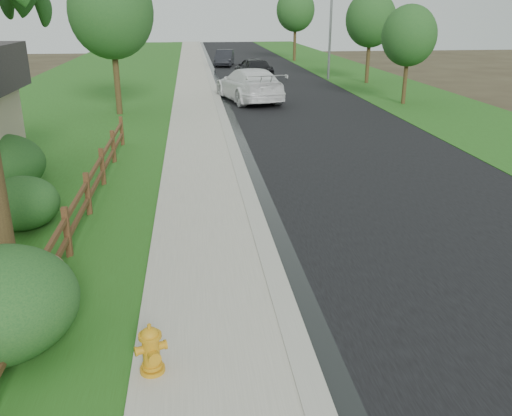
{
  "coord_description": "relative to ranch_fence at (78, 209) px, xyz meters",
  "views": [
    {
      "loc": [
        -1.02,
        -5.16,
        4.78
      ],
      "look_at": [
        0.17,
        4.83,
        1.06
      ],
      "focal_mm": 38.0,
      "sensor_mm": 36.0,
      "label": 1
    }
  ],
  "objects": [
    {
      "name": "fire_hydrant",
      "position": [
        1.9,
        -5.25,
        -0.18
      ],
      "size": [
        0.49,
        0.4,
        0.74
      ],
      "color": "gold",
      "rests_on": "sidewalk"
    },
    {
      "name": "wet_gutter",
      "position": [
        4.35,
        28.6,
        -0.6
      ],
      "size": [
        0.5,
        90.0,
        0.0
      ],
      "primitive_type": "cube",
      "color": "black",
      "rests_on": "road"
    },
    {
      "name": "white_suv",
      "position": [
        5.72,
        18.05,
        0.28
      ],
      "size": [
        3.68,
        6.45,
        1.76
      ],
      "primitive_type": "imported",
      "rotation": [
        0.0,
        0.0,
        3.35
      ],
      "color": "white",
      "rests_on": "road"
    },
    {
      "name": "tree_mid_right",
      "position": [
        14.41,
        24.65,
        3.49
      ],
      "size": [
        3.26,
        3.26,
        5.91
      ],
      "color": "#372716",
      "rests_on": "ground"
    },
    {
      "name": "grass_strip",
      "position": [
        0.8,
        28.6,
        -0.59
      ],
      "size": [
        1.6,
        90.0,
        0.06
      ],
      "primitive_type": "cube",
      "color": "#255017",
      "rests_on": "ground"
    },
    {
      "name": "tree_near_left",
      "position": [
        -0.85,
        14.87,
        4.01
      ],
      "size": [
        3.8,
        3.8,
        6.73
      ],
      "color": "#372716",
      "rests_on": "ground"
    },
    {
      "name": "shrub_c",
      "position": [
        -1.36,
        0.58,
        -0.01
      ],
      "size": [
        1.78,
        1.78,
        1.22
      ],
      "primitive_type": "ellipsoid",
      "rotation": [
        0.0,
        0.0,
        -0.06
      ],
      "color": "#19471D",
      "rests_on": "ground"
    },
    {
      "name": "road",
      "position": [
        8.2,
        28.6,
        -0.61
      ],
      "size": [
        8.0,
        90.0,
        0.02
      ],
      "primitive_type": "cube",
      "color": "black",
      "rests_on": "ground"
    },
    {
      "name": "tree_far_right",
      "position": [
        12.6,
        41.57,
        4.0
      ],
      "size": [
        3.58,
        3.58,
        6.61
      ],
      "color": "#372716",
      "rests_on": "ground"
    },
    {
      "name": "verge_far",
      "position": [
        15.1,
        28.6,
        -0.6
      ],
      "size": [
        6.0,
        90.0,
        0.04
      ],
      "primitive_type": "cube",
      "color": "#255017",
      "rests_on": "ground"
    },
    {
      "name": "dark_car_far",
      "position": [
        5.6,
        37.45,
        0.08
      ],
      "size": [
        2.05,
        4.3,
        1.36
      ],
      "primitive_type": "imported",
      "rotation": [
        0.0,
        0.0,
        -0.15
      ],
      "color": "black",
      "rests_on": "road"
    },
    {
      "name": "sidewalk",
      "position": [
        2.7,
        28.6,
        -0.57
      ],
      "size": [
        2.2,
        90.0,
        0.1
      ],
      "primitive_type": "cube",
      "color": "#A29D8D",
      "rests_on": "ground"
    },
    {
      "name": "ranch_fence",
      "position": [
        0.0,
        0.0,
        0.0
      ],
      "size": [
        0.12,
        16.92,
        1.1
      ],
      "color": "#4C2E19",
      "rests_on": "ground"
    },
    {
      "name": "curb",
      "position": [
        4.0,
        28.6,
        -0.56
      ],
      "size": [
        0.4,
        90.0,
        0.12
      ],
      "primitive_type": "cube",
      "color": "#9A998C",
      "rests_on": "ground"
    },
    {
      "name": "shrub_d",
      "position": [
        -2.65,
        3.28,
        0.2
      ],
      "size": [
        2.79,
        2.79,
        1.63
      ],
      "primitive_type": "ellipsoid",
      "rotation": [
        0.0,
        0.0,
        0.19
      ],
      "color": "#19471D",
      "rests_on": "ground"
    },
    {
      "name": "boulder",
      "position": [
        -0.3,
        -2.4,
        -0.29
      ],
      "size": [
        1.01,
        0.76,
        0.66
      ],
      "primitive_type": "ellipsoid",
      "rotation": [
        0.0,
        0.0,
        -0.01
      ],
      "color": "brown",
      "rests_on": "ground"
    },
    {
      "name": "dark_car_mid",
      "position": [
        6.99,
        27.21,
        0.2
      ],
      "size": [
        2.69,
        4.93,
        1.59
      ],
      "primitive_type": "imported",
      "rotation": [
        0.0,
        0.0,
        3.32
      ],
      "color": "black",
      "rests_on": "road"
    },
    {
      "name": "streetlight",
      "position": [
        12.15,
        26.88,
        4.07
      ],
      "size": [
        1.9,
        0.54,
        8.27
      ],
      "color": "gray",
      "rests_on": "ground"
    },
    {
      "name": "tree_near_right",
      "position": [
        13.71,
        16.14,
        2.85
      ],
      "size": [
        2.78,
        2.78,
        5.01
      ],
      "color": "#372716",
      "rests_on": "ground"
    },
    {
      "name": "lawn_near",
      "position": [
        -4.4,
        28.6,
        -0.6
      ],
      "size": [
        9.0,
        90.0,
        0.04
      ],
      "primitive_type": "cube",
      "color": "#255017",
      "rests_on": "ground"
    }
  ]
}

